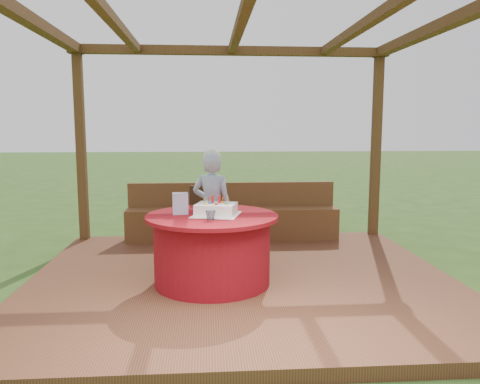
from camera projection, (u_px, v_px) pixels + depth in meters
name	position (u px, v px, depth m)	size (l,w,h in m)	color
ground	(242.00, 286.00, 5.07)	(60.00, 60.00, 0.00)	#2B4E1A
deck	(242.00, 281.00, 5.06)	(4.50, 4.00, 0.12)	brown
pergola	(242.00, 58.00, 4.74)	(4.50, 4.00, 2.72)	brown
bench	(233.00, 221.00, 6.71)	(3.00, 0.42, 0.80)	brown
table	(212.00, 249.00, 4.77)	(1.34, 1.34, 0.71)	maroon
chair	(205.00, 217.00, 5.93)	(0.43, 0.43, 0.85)	#392112
elderly_woman	(212.00, 205.00, 5.52)	(0.55, 0.44, 1.35)	#90AFD6
birthday_cake	(216.00, 209.00, 4.70)	(0.54, 0.54, 0.19)	white
gift_bag	(180.00, 203.00, 4.75)	(0.15, 0.10, 0.22)	#CD84BD
drinking_glass	(211.00, 215.00, 4.44)	(0.10, 0.10, 0.09)	silver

